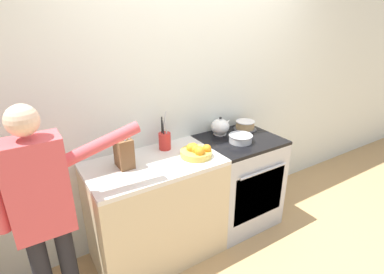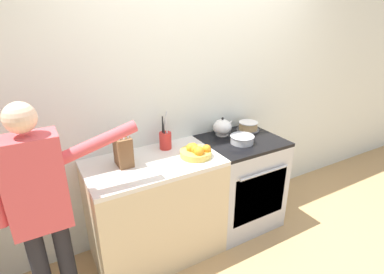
{
  "view_description": "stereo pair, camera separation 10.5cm",
  "coord_description": "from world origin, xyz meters",
  "px_view_note": "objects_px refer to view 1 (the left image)",
  "views": [
    {
      "loc": [
        -1.5,
        -1.63,
        2.0
      ],
      "look_at": [
        -0.29,
        0.28,
        1.06
      ],
      "focal_mm": 28.0,
      "sensor_mm": 36.0,
      "label": 1
    },
    {
      "loc": [
        -1.41,
        -1.69,
        2.0
      ],
      "look_at": [
        -0.29,
        0.28,
        1.06
      ],
      "focal_mm": 28.0,
      "sensor_mm": 36.0,
      "label": 2
    }
  ],
  "objects_px": {
    "tea_kettle": "(220,127)",
    "knife_block": "(124,152)",
    "layer_cake": "(245,125)",
    "stove_range": "(237,181)",
    "fruit_bowl": "(196,152)",
    "person_baker": "(43,205)",
    "utensil_crock": "(165,140)",
    "mixing_bowl": "(241,138)"
  },
  "relations": [
    {
      "from": "tea_kettle",
      "to": "knife_block",
      "type": "distance_m",
      "value": 1.03
    },
    {
      "from": "layer_cake",
      "to": "stove_range",
      "type": "bearing_deg",
      "value": -141.14
    },
    {
      "from": "fruit_bowl",
      "to": "person_baker",
      "type": "bearing_deg",
      "value": -175.38
    },
    {
      "from": "layer_cake",
      "to": "knife_block",
      "type": "bearing_deg",
      "value": -175.41
    },
    {
      "from": "tea_kettle",
      "to": "utensil_crock",
      "type": "relative_size",
      "value": 0.66
    },
    {
      "from": "fruit_bowl",
      "to": "person_baker",
      "type": "xyz_separation_m",
      "value": [
        -1.17,
        -0.09,
        -0.03
      ]
    },
    {
      "from": "layer_cake",
      "to": "tea_kettle",
      "type": "relative_size",
      "value": 1.05
    },
    {
      "from": "stove_range",
      "to": "tea_kettle",
      "type": "relative_size",
      "value": 4.15
    },
    {
      "from": "fruit_bowl",
      "to": "person_baker",
      "type": "distance_m",
      "value": 1.17
    },
    {
      "from": "person_baker",
      "to": "stove_range",
      "type": "bearing_deg",
      "value": 9.68
    },
    {
      "from": "stove_range",
      "to": "layer_cake",
      "type": "relative_size",
      "value": 3.94
    },
    {
      "from": "stove_range",
      "to": "fruit_bowl",
      "type": "bearing_deg",
      "value": -170.31
    },
    {
      "from": "mixing_bowl",
      "to": "person_baker",
      "type": "xyz_separation_m",
      "value": [
        -1.67,
        -0.13,
        -0.02
      ]
    },
    {
      "from": "layer_cake",
      "to": "fruit_bowl",
      "type": "xyz_separation_m",
      "value": [
        -0.76,
        -0.26,
        0.0
      ]
    },
    {
      "from": "layer_cake",
      "to": "tea_kettle",
      "type": "height_order",
      "value": "tea_kettle"
    },
    {
      "from": "knife_block",
      "to": "tea_kettle",
      "type": "bearing_deg",
      "value": 7.75
    },
    {
      "from": "tea_kettle",
      "to": "utensil_crock",
      "type": "xyz_separation_m",
      "value": [
        -0.61,
        -0.02,
        0.01
      ]
    },
    {
      "from": "utensil_crock",
      "to": "tea_kettle",
      "type": "bearing_deg",
      "value": 1.87
    },
    {
      "from": "layer_cake",
      "to": "utensil_crock",
      "type": "xyz_separation_m",
      "value": [
        -0.91,
        0.01,
        0.04
      ]
    },
    {
      "from": "mixing_bowl",
      "to": "knife_block",
      "type": "relative_size",
      "value": 0.7
    },
    {
      "from": "stove_range",
      "to": "person_baker",
      "type": "height_order",
      "value": "person_baker"
    },
    {
      "from": "fruit_bowl",
      "to": "utensil_crock",
      "type": "bearing_deg",
      "value": 118.69
    },
    {
      "from": "layer_cake",
      "to": "knife_block",
      "type": "distance_m",
      "value": 1.32
    },
    {
      "from": "tea_kettle",
      "to": "fruit_bowl",
      "type": "height_order",
      "value": "tea_kettle"
    },
    {
      "from": "person_baker",
      "to": "knife_block",
      "type": "bearing_deg",
      "value": 25.41
    },
    {
      "from": "fruit_bowl",
      "to": "stove_range",
      "type": "bearing_deg",
      "value": 9.69
    },
    {
      "from": "layer_cake",
      "to": "knife_block",
      "type": "relative_size",
      "value": 0.74
    },
    {
      "from": "tea_kettle",
      "to": "person_baker",
      "type": "bearing_deg",
      "value": -166.71
    },
    {
      "from": "stove_range",
      "to": "knife_block",
      "type": "distance_m",
      "value": 1.25
    },
    {
      "from": "mixing_bowl",
      "to": "fruit_bowl",
      "type": "distance_m",
      "value": 0.5
    },
    {
      "from": "knife_block",
      "to": "fruit_bowl",
      "type": "height_order",
      "value": "knife_block"
    },
    {
      "from": "layer_cake",
      "to": "mixing_bowl",
      "type": "height_order",
      "value": "layer_cake"
    },
    {
      "from": "stove_range",
      "to": "tea_kettle",
      "type": "distance_m",
      "value": 0.57
    },
    {
      "from": "utensil_crock",
      "to": "layer_cake",
      "type": "bearing_deg",
      "value": -0.87
    },
    {
      "from": "stove_range",
      "to": "knife_block",
      "type": "bearing_deg",
      "value": 177.04
    },
    {
      "from": "stove_range",
      "to": "fruit_bowl",
      "type": "distance_m",
      "value": 0.75
    },
    {
      "from": "layer_cake",
      "to": "fruit_bowl",
      "type": "distance_m",
      "value": 0.8
    },
    {
      "from": "stove_range",
      "to": "mixing_bowl",
      "type": "relative_size",
      "value": 4.17
    },
    {
      "from": "tea_kettle",
      "to": "mixing_bowl",
      "type": "distance_m",
      "value": 0.26
    },
    {
      "from": "layer_cake",
      "to": "tea_kettle",
      "type": "distance_m",
      "value": 0.29
    },
    {
      "from": "layer_cake",
      "to": "fruit_bowl",
      "type": "height_order",
      "value": "fruit_bowl"
    },
    {
      "from": "knife_block",
      "to": "utensil_crock",
      "type": "height_order",
      "value": "utensil_crock"
    }
  ]
}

